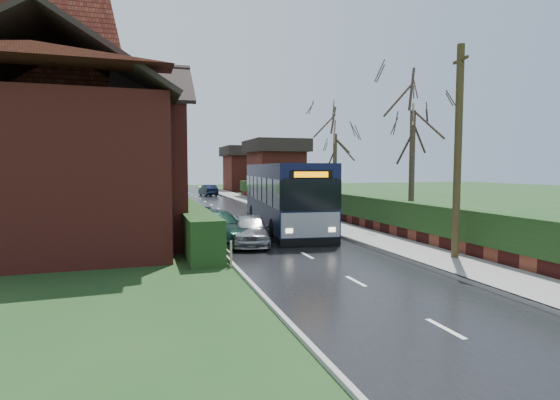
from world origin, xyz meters
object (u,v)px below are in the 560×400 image
object	(u,v)px
brick_house	(79,146)
car_green	(215,227)
bus	(283,197)
car_silver	(250,230)
telegraph_pole	(458,153)
bus_stop_sign	(309,192)

from	to	relation	value
brick_house	car_green	xyz separation A→B (m)	(5.83, -2.86, -3.64)
brick_house	bus	world-z (taller)	brick_house
car_silver	telegraph_pole	world-z (taller)	telegraph_pole
telegraph_pole	brick_house	bearing A→B (deg)	158.87
brick_house	bus	size ratio (longest dim) A/B	1.22
car_green	telegraph_pole	world-z (taller)	telegraph_pole
car_silver	telegraph_pole	bearing A→B (deg)	-28.43
car_green	bus	bearing A→B (deg)	22.17
car_green	bus_stop_sign	bearing A→B (deg)	17.30
telegraph_pole	bus_stop_sign	bearing A→B (deg)	111.83
car_silver	car_green	world-z (taller)	car_green
bus	bus_stop_sign	xyz separation A→B (m)	(1.74, 0.59, 0.21)
brick_house	car_silver	distance (m)	8.96
brick_house	bus_stop_sign	size ratio (longest dim) A/B	4.86
brick_house	car_silver	size ratio (longest dim) A/B	3.67
car_silver	car_green	bearing A→B (deg)	159.09
car_green	telegraph_pole	size ratio (longest dim) A/B	0.66
car_green	bus_stop_sign	xyz separation A→B (m)	(6.10, 4.08, 1.24)
bus_stop_sign	telegraph_pole	bearing A→B (deg)	-98.82
car_silver	car_green	distance (m)	1.68
brick_house	bus_stop_sign	world-z (taller)	brick_house
car_green	bus_stop_sign	world-z (taller)	bus_stop_sign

